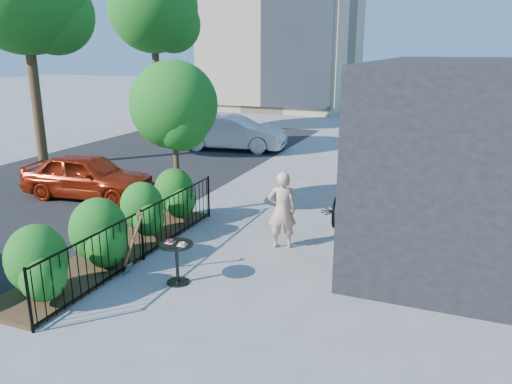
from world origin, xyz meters
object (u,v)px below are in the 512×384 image
at_px(woman, 282,210).
at_px(street_tree_far, 154,13).
at_px(car_red, 88,176).
at_px(car_silver, 232,133).
at_px(shovel, 132,247).
at_px(cafe_table, 177,256).
at_px(patio_tree, 175,111).

bearing_deg(woman, street_tree_far, -69.13).
height_order(car_red, car_silver, car_silver).
xyz_separation_m(shovel, car_red, (-4.35, 3.95, 0.07)).
xyz_separation_m(cafe_table, woman, (1.23, 2.41, 0.31)).
relative_size(street_tree_far, shovel, 6.14).
bearing_deg(shovel, car_silver, 105.72).
xyz_separation_m(cafe_table, shovel, (-0.97, -0.03, 0.04)).
relative_size(woman, shovel, 1.27).
xyz_separation_m(cafe_table, car_silver, (-4.37, 12.08, 0.21)).
xyz_separation_m(street_tree_far, car_silver, (5.28, -2.55, -5.16)).
bearing_deg(street_tree_far, cafe_table, -56.58).
bearing_deg(cafe_table, car_red, 143.58).
bearing_deg(street_tree_far, car_silver, -25.78).
relative_size(cafe_table, shovel, 0.63).
bearing_deg(shovel, car_red, 137.75).
bearing_deg(car_silver, car_red, 164.56).
bearing_deg(shovel, patio_tree, 105.88).
xyz_separation_m(patio_tree, street_tree_far, (-7.70, 11.20, 3.15)).
bearing_deg(car_silver, shovel, -173.14).
distance_m(street_tree_far, woman, 17.12).
bearing_deg(shovel, cafe_table, 1.54).
bearing_deg(shovel, street_tree_far, 120.65).
height_order(street_tree_far, car_red, street_tree_far).
height_order(patio_tree, car_red, patio_tree).
relative_size(street_tree_far, woman, 4.82).
bearing_deg(car_red, patio_tree, -104.49).
height_order(patio_tree, car_silver, patio_tree).
bearing_deg(woman, shovel, 27.08).
distance_m(patio_tree, car_red, 4.00).
distance_m(woman, car_silver, 11.18).
bearing_deg(car_silver, patio_tree, -173.21).
relative_size(patio_tree, cafe_table, 4.67).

